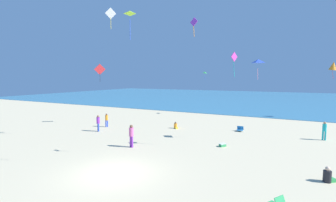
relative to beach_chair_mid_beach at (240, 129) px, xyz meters
name	(u,v)px	position (x,y,z in m)	size (l,w,h in m)	color
ground_plane	(187,135)	(-4.00, -3.62, -0.22)	(120.00, 120.00, 0.00)	beige
ocean_water	(255,98)	(-4.00, 39.27, -0.19)	(120.00, 60.00, 0.05)	teal
beach_chair_mid_beach	(240,129)	(0.00, 0.00, 0.00)	(0.62, 0.63, 0.49)	#2370B2
cooler_box	(223,145)	(-0.15, -5.90, -0.10)	(0.53, 0.57, 0.23)	#339956
person_0	(328,176)	(6.09, -9.67, 0.07)	(0.70, 0.65, 0.79)	black
person_1	(324,129)	(6.79, -0.24, 0.67)	(0.34, 0.34, 1.55)	#19ADB2
person_2	(98,122)	(-12.05, -6.25, 0.68)	(0.43, 0.43, 1.56)	blue
person_3	(176,126)	(-6.07, -1.62, 0.03)	(0.58, 0.55, 0.66)	orange
person_4	(131,134)	(-6.10, -9.16, 0.75)	(0.43, 0.43, 1.68)	purple
person_5	(107,119)	(-12.79, -4.25, 0.59)	(0.39, 0.39, 1.41)	blue
kite_blue	(258,61)	(1.84, -3.26, 6.19)	(0.97, 0.82, 1.62)	blue
kite_green	(205,72)	(-6.37, 8.20, 5.59)	(0.70, 0.75, 1.13)	green
kite_magenta	(234,58)	(0.64, -6.35, 6.26)	(0.32, 0.62, 1.74)	#DB3DA8
kite_red	(100,70)	(-14.33, -3.39, 5.77)	(0.78, 0.96, 1.94)	red
kite_orange	(333,66)	(8.56, 12.23, 6.33)	(0.98, 0.88, 2.11)	orange
kite_purple	(194,23)	(-0.93, -10.00, 8.10)	(0.52, 0.20, 1.13)	purple
kite_white	(111,14)	(-8.59, -8.22, 9.88)	(0.61, 0.66, 1.62)	white
kite_lime	(130,13)	(-3.26, -13.05, 8.22)	(0.59, 0.55, 1.51)	#99DB33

